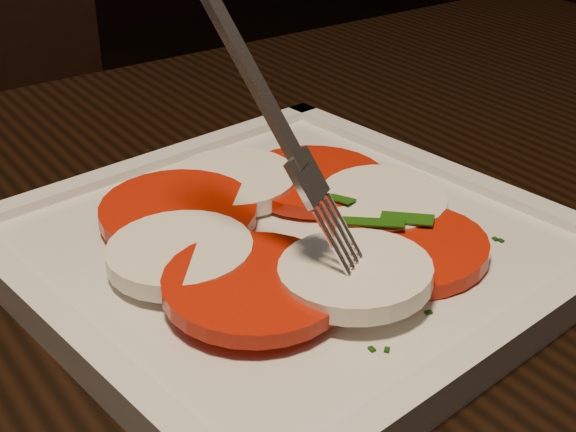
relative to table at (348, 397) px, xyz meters
The scene contains 4 objects.
table is the anchor object (origin of this frame).
plate 0.11m from the table, 142.63° to the left, with size 0.28×0.28×0.01m, color white.
caprese_salad 0.13m from the table, 142.74° to the left, with size 0.21×0.21×0.02m.
fork 0.23m from the table, 169.88° to the left, with size 0.04×0.11×0.17m, color white, non-canonical shape.
Camera 1 is at (-0.10, -0.35, 0.99)m, focal length 50.00 mm.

